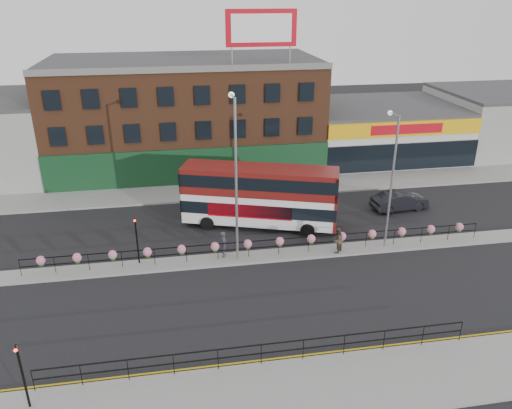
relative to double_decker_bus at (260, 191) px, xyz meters
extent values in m
plane|color=black|center=(-0.59, -4.74, -2.79)|extent=(120.00, 120.00, 0.00)
cube|color=gray|center=(-0.59, -16.74, -2.72)|extent=(60.00, 4.00, 0.15)
cube|color=gray|center=(-0.59, 7.26, -2.72)|extent=(60.00, 4.00, 0.15)
cube|color=gray|center=(-0.59, -4.74, -2.72)|extent=(60.00, 1.60, 0.15)
cube|color=gold|center=(-0.59, -14.44, -2.79)|extent=(60.00, 0.10, 0.01)
cube|color=gold|center=(-0.59, -14.62, -2.79)|extent=(60.00, 0.10, 0.01)
cube|color=brown|center=(-4.59, 15.26, 2.21)|extent=(25.00, 12.00, 10.00)
cube|color=#3F3F42|center=(-4.59, 15.26, 7.36)|extent=(25.00, 12.00, 0.30)
cube|color=#12391D|center=(-4.59, 9.18, -1.09)|extent=(25.00, 0.25, 3.40)
cube|color=silver|center=(15.41, 15.26, -0.29)|extent=(15.00, 12.00, 5.00)
cube|color=#3F3F42|center=(15.41, 15.26, 2.36)|extent=(15.00, 12.00, 0.30)
cube|color=#E8A90B|center=(15.41, 9.18, 1.51)|extent=(15.00, 0.25, 1.40)
cube|color=#BA0815|center=(15.41, 9.06, 1.51)|extent=(7.00, 0.10, 0.90)
cube|color=black|center=(15.41, 9.18, -1.19)|extent=(15.00, 0.25, 2.60)
cube|color=gray|center=(30.16, 15.26, 0.21)|extent=(14.50, 12.00, 6.00)
cube|color=#BA0815|center=(1.91, 10.26, 10.41)|extent=(6.00, 0.25, 3.00)
cube|color=white|center=(1.91, 10.12, 10.41)|extent=(5.10, 0.04, 2.25)
cylinder|color=gray|center=(-0.59, 10.26, 8.21)|extent=(0.12, 0.12, 1.40)
cylinder|color=gray|center=(4.41, 10.26, 8.21)|extent=(0.12, 0.12, 1.40)
cube|color=black|center=(-0.59, -4.74, -1.54)|extent=(30.00, 0.05, 0.05)
cube|color=black|center=(-0.59, -4.74, -2.04)|extent=(30.00, 0.05, 0.05)
cylinder|color=black|center=(-15.59, -4.74, -2.09)|extent=(0.04, 0.04, 1.10)
cylinder|color=black|center=(-13.59, -4.74, -2.09)|extent=(0.04, 0.04, 1.10)
cylinder|color=black|center=(-11.59, -4.74, -2.09)|extent=(0.04, 0.04, 1.10)
cylinder|color=black|center=(-9.59, -4.74, -2.09)|extent=(0.04, 0.04, 1.10)
cylinder|color=black|center=(-7.59, -4.74, -2.09)|extent=(0.04, 0.04, 1.10)
cylinder|color=black|center=(-5.59, -4.74, -2.09)|extent=(0.04, 0.04, 1.10)
cylinder|color=black|center=(-3.59, -4.74, -2.09)|extent=(0.04, 0.04, 1.10)
cylinder|color=black|center=(-1.59, -4.74, -2.09)|extent=(0.04, 0.04, 1.10)
cylinder|color=black|center=(0.41, -4.74, -2.09)|extent=(0.04, 0.04, 1.10)
cylinder|color=black|center=(2.41, -4.74, -2.09)|extent=(0.04, 0.04, 1.10)
cylinder|color=black|center=(4.41, -4.74, -2.09)|extent=(0.04, 0.04, 1.10)
cylinder|color=black|center=(6.41, -4.74, -2.09)|extent=(0.04, 0.04, 1.10)
cylinder|color=black|center=(8.41, -4.74, -2.09)|extent=(0.04, 0.04, 1.10)
cylinder|color=black|center=(10.41, -4.74, -2.09)|extent=(0.04, 0.04, 1.10)
cylinder|color=black|center=(12.41, -4.74, -2.09)|extent=(0.04, 0.04, 1.10)
cylinder|color=black|center=(14.41, -4.74, -2.09)|extent=(0.04, 0.04, 1.10)
sphere|color=#CE6D8E|center=(-14.34, -4.74, -1.69)|extent=(0.56, 0.56, 0.56)
sphere|color=#275216|center=(-14.34, -4.74, -1.92)|extent=(0.36, 0.36, 0.36)
sphere|color=#CE6D8E|center=(-12.23, -4.74, -1.69)|extent=(0.56, 0.56, 0.56)
sphere|color=#275216|center=(-12.23, -4.74, -1.92)|extent=(0.36, 0.36, 0.36)
sphere|color=#CE6D8E|center=(-10.11, -4.74, -1.69)|extent=(0.56, 0.56, 0.56)
sphere|color=#275216|center=(-10.11, -4.74, -1.92)|extent=(0.36, 0.36, 0.36)
sphere|color=#CE6D8E|center=(-8.00, -4.74, -1.69)|extent=(0.56, 0.56, 0.56)
sphere|color=#275216|center=(-8.00, -4.74, -1.92)|extent=(0.36, 0.36, 0.36)
sphere|color=#CE6D8E|center=(-5.88, -4.74, -1.69)|extent=(0.56, 0.56, 0.56)
sphere|color=#275216|center=(-5.88, -4.74, -1.92)|extent=(0.36, 0.36, 0.36)
sphere|color=#CE6D8E|center=(-3.77, -4.74, -1.69)|extent=(0.56, 0.56, 0.56)
sphere|color=#275216|center=(-3.77, -4.74, -1.92)|extent=(0.36, 0.36, 0.36)
sphere|color=#CE6D8E|center=(-1.65, -4.74, -1.69)|extent=(0.56, 0.56, 0.56)
sphere|color=#275216|center=(-1.65, -4.74, -1.92)|extent=(0.36, 0.36, 0.36)
sphere|color=#CE6D8E|center=(0.47, -4.74, -1.69)|extent=(0.56, 0.56, 0.56)
sphere|color=#275216|center=(0.47, -4.74, -1.92)|extent=(0.36, 0.36, 0.36)
sphere|color=#CE6D8E|center=(2.58, -4.74, -1.69)|extent=(0.56, 0.56, 0.56)
sphere|color=#275216|center=(2.58, -4.74, -1.92)|extent=(0.36, 0.36, 0.36)
sphere|color=#CE6D8E|center=(4.70, -4.74, -1.69)|extent=(0.56, 0.56, 0.56)
sphere|color=#275216|center=(4.70, -4.74, -1.92)|extent=(0.36, 0.36, 0.36)
sphere|color=#CE6D8E|center=(6.81, -4.74, -1.69)|extent=(0.56, 0.56, 0.56)
sphere|color=#275216|center=(6.81, -4.74, -1.92)|extent=(0.36, 0.36, 0.36)
sphere|color=#CE6D8E|center=(8.93, -4.74, -1.69)|extent=(0.56, 0.56, 0.56)
sphere|color=#275216|center=(8.93, -4.74, -1.92)|extent=(0.36, 0.36, 0.36)
sphere|color=#CE6D8E|center=(11.04, -4.74, -1.69)|extent=(0.56, 0.56, 0.56)
sphere|color=#275216|center=(11.04, -4.74, -1.92)|extent=(0.36, 0.36, 0.36)
sphere|color=#CE6D8E|center=(13.16, -4.74, -1.69)|extent=(0.56, 0.56, 0.56)
sphere|color=#275216|center=(13.16, -4.74, -1.92)|extent=(0.36, 0.36, 0.36)
cube|color=black|center=(-2.59, -14.84, -1.54)|extent=(20.00, 0.05, 0.05)
cube|color=black|center=(-2.59, -14.84, -2.04)|extent=(20.00, 0.05, 0.05)
cylinder|color=black|center=(-12.59, -14.84, -2.09)|extent=(0.04, 0.04, 1.10)
cylinder|color=black|center=(-10.59, -14.84, -2.09)|extent=(0.04, 0.04, 1.10)
cylinder|color=black|center=(-8.59, -14.84, -2.09)|extent=(0.04, 0.04, 1.10)
cylinder|color=black|center=(-6.59, -14.84, -2.09)|extent=(0.04, 0.04, 1.10)
cylinder|color=black|center=(-4.59, -14.84, -2.09)|extent=(0.04, 0.04, 1.10)
cylinder|color=black|center=(-2.59, -14.84, -2.09)|extent=(0.04, 0.04, 1.10)
cylinder|color=black|center=(-0.59, -14.84, -2.09)|extent=(0.04, 0.04, 1.10)
cylinder|color=black|center=(1.41, -14.84, -2.09)|extent=(0.04, 0.04, 1.10)
cylinder|color=black|center=(3.41, -14.84, -2.09)|extent=(0.04, 0.04, 1.10)
cylinder|color=black|center=(5.41, -14.84, -2.09)|extent=(0.04, 0.04, 1.10)
cylinder|color=black|center=(7.41, -14.84, -2.09)|extent=(0.04, 0.04, 1.10)
cube|color=white|center=(-0.05, 0.02, -0.36)|extent=(11.35, 5.99, 4.05)
cube|color=maroon|center=(-0.05, 0.02, 0.80)|extent=(11.43, 6.07, 1.82)
cube|color=black|center=(-0.05, 0.02, -1.07)|extent=(11.46, 6.09, 0.91)
cube|color=black|center=(-0.05, 0.02, 0.95)|extent=(11.48, 6.12, 0.91)
cube|color=maroon|center=(-0.05, 0.02, 1.69)|extent=(11.35, 5.99, 0.12)
cube|color=maroon|center=(5.17, -1.76, -0.36)|extent=(1.03, 2.52, 4.05)
cube|color=#BA0815|center=(-0.94, -1.04, -1.12)|extent=(5.76, 2.00, 1.01)
cylinder|color=black|center=(-3.90, 0.00, -2.29)|extent=(1.06, 0.61, 1.01)
cylinder|color=black|center=(-3.09, 2.39, -2.29)|extent=(1.06, 0.61, 1.01)
cylinder|color=black|center=(2.99, -2.36, -2.29)|extent=(1.06, 0.61, 1.01)
cylinder|color=black|center=(3.81, 0.04, -2.29)|extent=(1.06, 0.61, 1.01)
imported|color=black|center=(11.47, 1.06, -2.04)|extent=(2.52, 4.87, 1.50)
imported|color=#33303E|center=(-3.16, -4.42, -1.75)|extent=(0.83, 0.70, 1.78)
imported|color=#4B3D2E|center=(4.24, -5.11, -1.75)|extent=(1.54, 1.54, 1.79)
cylinder|color=gray|center=(-2.36, -4.92, 2.57)|extent=(0.17, 0.17, 10.42)
cylinder|color=gray|center=(-2.36, -4.14, 7.67)|extent=(0.10, 1.56, 0.10)
sphere|color=silver|center=(-2.36, -3.36, 7.62)|extent=(0.38, 0.38, 0.38)
cylinder|color=gray|center=(7.76, -4.79, 1.83)|extent=(0.14, 0.14, 8.94)
cylinder|color=gray|center=(7.76, -4.12, 6.21)|extent=(0.09, 1.34, 0.09)
sphere|color=silver|center=(7.76, -3.44, 6.17)|extent=(0.32, 0.32, 0.32)
cylinder|color=black|center=(-12.59, -15.74, -1.04)|extent=(0.10, 0.10, 3.20)
imported|color=black|center=(-12.59, -15.74, 0.56)|extent=(0.15, 0.18, 0.90)
sphere|color=#FF190C|center=(-12.59, -15.86, 0.38)|extent=(0.14, 0.14, 0.14)
cylinder|color=black|center=(-8.59, -4.34, -1.04)|extent=(0.10, 0.10, 3.20)
imported|color=black|center=(-8.59, -4.34, 0.56)|extent=(0.15, 0.18, 0.90)
sphere|color=#FF190C|center=(-8.59, -4.46, 0.38)|extent=(0.14, 0.14, 0.14)
camera|label=1|loc=(-5.93, -32.88, 13.41)|focal=35.00mm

